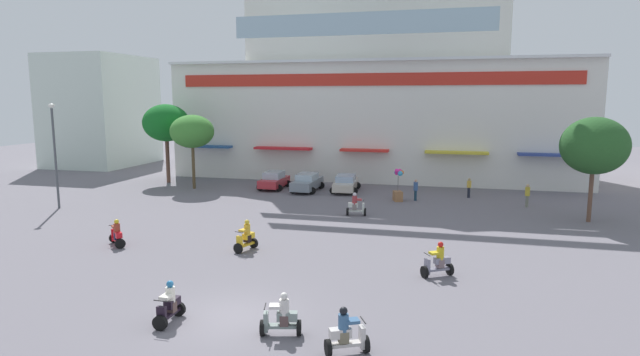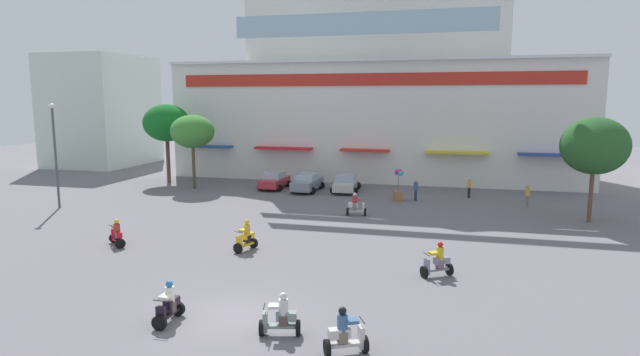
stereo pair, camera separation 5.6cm
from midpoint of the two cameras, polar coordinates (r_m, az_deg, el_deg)
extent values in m
plane|color=slate|center=(30.99, 0.19, -5.62)|extent=(128.00, 128.00, 0.00)
cube|color=silver|center=(52.03, 6.20, 6.24)|extent=(38.54, 10.69, 10.95)
cube|color=silver|center=(53.08, 6.46, 16.98)|extent=(23.91, 9.63, 8.81)
cube|color=red|center=(46.67, 5.33, 10.77)|extent=(35.46, 0.12, 1.09)
cube|color=silver|center=(46.72, 5.35, 12.85)|extent=(38.54, 0.70, 0.24)
cube|color=#274F8A|center=(51.04, -12.06, 3.41)|extent=(4.48, 1.10, 0.20)
cube|color=red|center=(48.21, -4.04, 3.28)|extent=(5.41, 1.10, 0.20)
cube|color=red|center=(46.40, 4.98, 3.06)|extent=(4.32, 1.10, 0.20)
cube|color=gold|center=(45.81, 14.87, 2.73)|extent=(5.29, 1.10, 0.20)
cube|color=navy|center=(46.56, 24.49, 2.33)|extent=(5.63, 1.10, 0.20)
cube|color=#99B7C6|center=(42.85, 4.49, 16.63)|extent=(21.05, 0.08, 1.76)
cube|color=silver|center=(65.97, -22.87, 6.82)|extent=(8.93, 11.16, 12.56)
cylinder|color=brown|center=(49.79, -16.36, 1.83)|extent=(0.35, 0.35, 4.02)
ellipsoid|color=#156421|center=(49.51, -16.53, 5.85)|extent=(4.26, 4.07, 3.39)
cylinder|color=brown|center=(36.54, 27.71, -1.69)|extent=(0.26, 0.26, 3.41)
ellipsoid|color=#255324|center=(36.16, 28.06, 3.16)|extent=(4.01, 3.94, 3.55)
cylinder|color=brown|center=(45.78, -13.70, 1.13)|extent=(0.27, 0.27, 3.65)
ellipsoid|color=#3D8132|center=(45.49, -13.84, 5.01)|extent=(3.67, 3.87, 2.82)
cube|color=#B32A32|center=(44.67, -5.02, -0.44)|extent=(1.71, 3.82, 0.65)
cube|color=#A0B2C1|center=(44.58, -5.03, 0.34)|extent=(1.46, 1.92, 0.57)
cylinder|color=black|center=(46.10, -5.49, -0.53)|extent=(0.60, 0.17, 0.60)
cylinder|color=black|center=(45.55, -3.52, -0.62)|extent=(0.60, 0.17, 0.60)
cylinder|color=black|center=(43.92, -6.56, -1.01)|extent=(0.60, 0.17, 0.60)
cylinder|color=black|center=(43.35, -4.50, -1.11)|extent=(0.60, 0.17, 0.60)
cube|color=gray|center=(43.39, -1.37, -0.63)|extent=(1.79, 4.47, 0.72)
cube|color=#A4B8C6|center=(43.29, -1.37, 0.17)|extent=(1.50, 2.25, 0.50)
cylinder|color=black|center=(44.98, -1.88, -0.72)|extent=(0.60, 0.18, 0.60)
cylinder|color=black|center=(44.51, 0.19, -0.82)|extent=(0.60, 0.18, 0.60)
cylinder|color=black|center=(42.41, -2.99, -1.31)|extent=(0.60, 0.18, 0.60)
cylinder|color=black|center=(41.91, -0.81, -1.42)|extent=(0.60, 0.18, 0.60)
cube|color=beige|center=(43.20, 2.91, -0.74)|extent=(2.03, 4.52, 0.63)
cube|color=#96ABC8|center=(43.11, 2.91, 0.00)|extent=(1.63, 2.31, 0.49)
cylinder|color=black|center=(44.69, 2.04, -0.79)|extent=(0.61, 0.21, 0.60)
cylinder|color=black|center=(44.50, 4.20, -0.85)|extent=(0.61, 0.21, 0.60)
cylinder|color=black|center=(42.03, 1.53, -1.39)|extent=(0.61, 0.21, 0.60)
cylinder|color=black|center=(41.82, 3.84, -1.46)|extent=(0.61, 0.21, 0.60)
cylinder|color=black|center=(16.65, 5.05, -17.75)|extent=(0.36, 0.53, 0.52)
cylinder|color=black|center=(16.36, 0.89, -18.22)|extent=(0.36, 0.53, 0.52)
cube|color=beige|center=(16.47, 2.99, -17.81)|extent=(1.05, 0.72, 0.10)
cube|color=beige|center=(16.25, 2.25, -16.69)|extent=(0.73, 0.57, 0.28)
cube|color=beige|center=(16.51, 4.65, -17.07)|extent=(0.27, 0.35, 0.68)
cylinder|color=black|center=(16.29, 4.76, -15.33)|extent=(0.27, 0.48, 0.04)
cube|color=#706850|center=(16.32, 2.58, -17.04)|extent=(0.39, 0.41, 0.36)
cylinder|color=#385D86|center=(16.14, 2.59, -15.63)|extent=(0.43, 0.43, 0.52)
sphere|color=black|center=(15.99, 2.60, -14.42)|extent=(0.25, 0.25, 0.25)
cube|color=#385D86|center=(16.19, 3.51, -15.45)|extent=(0.55, 0.50, 0.10)
cylinder|color=black|center=(26.44, -8.98, -7.67)|extent=(0.54, 0.31, 0.52)
cylinder|color=black|center=(27.27, -7.30, -7.13)|extent=(0.54, 0.31, 0.52)
cube|color=gold|center=(26.84, -8.13, -7.27)|extent=(0.61, 1.07, 0.10)
cube|color=gold|center=(26.88, -7.84, -6.33)|extent=(0.50, 0.72, 0.28)
cube|color=gold|center=(26.45, -8.82, -7.09)|extent=(0.35, 0.24, 0.71)
cylinder|color=black|center=(26.29, -8.88, -5.93)|extent=(0.50, 0.21, 0.04)
cube|color=black|center=(26.84, -7.97, -6.62)|extent=(0.40, 0.37, 0.36)
cylinder|color=gold|center=(26.72, -7.99, -5.65)|extent=(0.41, 0.41, 0.57)
sphere|color=gold|center=(26.63, -8.01, -4.83)|extent=(0.25, 0.25, 0.25)
cube|color=gold|center=(26.53, -8.37, -5.70)|extent=(0.47, 0.53, 0.10)
cylinder|color=black|center=(17.71, -6.36, -16.07)|extent=(0.26, 0.54, 0.52)
cylinder|color=black|center=(17.62, -2.33, -16.16)|extent=(0.26, 0.54, 0.52)
cube|color=gray|center=(17.63, -4.35, -15.95)|extent=(1.09, 0.53, 0.10)
cube|color=gray|center=(17.48, -3.64, -14.96)|extent=(0.72, 0.45, 0.28)
cube|color=gray|center=(17.61, -5.97, -15.47)|extent=(0.21, 0.34, 0.65)
cylinder|color=black|center=(17.41, -6.08, -13.88)|extent=(0.16, 0.51, 0.04)
cube|color=brown|center=(17.53, -3.96, -15.31)|extent=(0.35, 0.38, 0.36)
cylinder|color=silver|center=(17.36, -3.97, -13.99)|extent=(0.39, 0.39, 0.51)
sphere|color=silver|center=(17.22, -3.99, -12.87)|extent=(0.25, 0.25, 0.25)
cube|color=silver|center=(17.37, -4.87, -13.90)|extent=(0.51, 0.44, 0.10)
cylinder|color=black|center=(23.16, 11.46, -10.12)|extent=(0.39, 0.52, 0.52)
cylinder|color=black|center=(23.76, 14.13, -9.73)|extent=(0.39, 0.52, 0.52)
cube|color=gray|center=(23.44, 12.82, -9.79)|extent=(1.08, 0.81, 0.10)
cube|color=gray|center=(23.43, 13.33, -8.82)|extent=(0.75, 0.62, 0.28)
cube|color=gray|center=(23.15, 11.76, -9.53)|extent=(0.29, 0.35, 0.69)
cylinder|color=black|center=(22.97, 11.74, -8.24)|extent=(0.30, 0.46, 0.04)
cube|color=slate|center=(23.42, 13.11, -9.13)|extent=(0.41, 0.42, 0.36)
cylinder|color=gold|center=(23.28, 13.15, -8.07)|extent=(0.44, 0.44, 0.55)
sphere|color=red|center=(23.18, 13.18, -7.15)|extent=(0.25, 0.25, 0.25)
cube|color=gold|center=(23.14, 12.56, -8.08)|extent=(0.55, 0.52, 0.10)
cylinder|color=black|center=(30.12, -21.69, -6.16)|extent=(0.45, 0.48, 0.52)
cylinder|color=black|center=(28.85, -21.11, -6.77)|extent=(0.45, 0.48, 0.52)
cube|color=red|center=(29.47, -21.41, -6.35)|extent=(1.06, 0.99, 0.10)
cube|color=red|center=(29.16, -21.35, -5.79)|extent=(0.76, 0.72, 0.28)
cube|color=red|center=(29.94, -21.66, -5.82)|extent=(0.32, 0.33, 0.66)
cylinder|color=black|center=(29.84, -21.73, -4.82)|extent=(0.37, 0.41, 0.04)
cube|color=#232749|center=(29.29, -21.38, -5.97)|extent=(0.42, 0.43, 0.36)
cylinder|color=#963A29|center=(29.19, -21.43, -5.16)|extent=(0.45, 0.45, 0.49)
sphere|color=gold|center=(29.11, -21.47, -4.49)|extent=(0.25, 0.25, 0.25)
cube|color=#963A29|center=(29.46, -21.56, -5.00)|extent=(0.55, 0.55, 0.10)
cylinder|color=black|center=(18.72, -17.21, -15.01)|extent=(0.52, 0.14, 0.52)
cylinder|color=black|center=(19.67, -15.32, -13.73)|extent=(0.52, 0.14, 0.52)
cube|color=black|center=(19.17, -16.25, -14.19)|extent=(0.28, 1.07, 0.10)
cube|color=black|center=(19.22, -15.96, -13.03)|extent=(0.30, 0.68, 0.28)
cube|color=black|center=(18.74, -17.04, -14.29)|extent=(0.32, 0.14, 0.65)
cylinder|color=black|center=(18.52, -17.16, -12.80)|extent=(0.52, 0.04, 0.04)
cube|color=brown|center=(19.19, -16.09, -13.46)|extent=(0.32, 0.28, 0.36)
cylinder|color=silver|center=(19.02, -16.15, -12.22)|extent=(0.32, 0.32, 0.53)
sphere|color=#22689C|center=(18.89, -16.20, -11.15)|extent=(0.25, 0.25, 0.25)
cube|color=silver|center=(18.80, -16.57, -12.40)|extent=(0.34, 0.44, 0.10)
cylinder|color=black|center=(34.44, 5.03, -3.75)|extent=(0.21, 0.53, 0.52)
cylinder|color=black|center=(34.48, 3.11, -3.71)|extent=(0.21, 0.53, 0.52)
cube|color=silver|center=(34.44, 4.07, -3.63)|extent=(1.05, 0.42, 0.10)
cube|color=silver|center=(34.37, 3.73, -2.98)|extent=(0.68, 0.39, 0.28)
cube|color=silver|center=(34.39, 4.85, -3.35)|extent=(0.18, 0.34, 0.70)
cylinder|color=black|center=(34.28, 4.90, -2.44)|extent=(0.11, 0.52, 0.04)
cube|color=slate|center=(34.39, 3.88, -3.18)|extent=(0.32, 0.36, 0.36)
cylinder|color=#9E3539|center=(34.30, 3.89, -2.44)|extent=(0.36, 0.36, 0.54)
sphere|color=silver|center=(34.23, 3.90, -1.81)|extent=(0.25, 0.25, 0.25)
cube|color=#9E3539|center=(34.29, 4.32, -2.40)|extent=(0.48, 0.40, 0.10)
cylinder|color=#183447|center=(40.03, 10.54, -1.91)|extent=(0.26, 0.26, 0.78)
cylinder|color=#37568A|center=(39.91, 10.57, -0.91)|extent=(0.42, 0.42, 0.63)
sphere|color=#DAA185|center=(39.84, 10.58, -0.32)|extent=(0.21, 0.21, 0.21)
cylinder|color=black|center=(42.15, 16.14, -1.56)|extent=(0.29, 0.29, 0.81)
cylinder|color=gold|center=(42.04, 16.17, -0.67)|extent=(0.47, 0.47, 0.52)
sphere|color=tan|center=(41.98, 16.20, -0.17)|extent=(0.22, 0.22, 0.22)
cylinder|color=slate|center=(39.87, 21.91, -2.42)|extent=(0.24, 0.24, 0.82)
cylinder|color=gold|center=(39.74, 21.97, -1.39)|extent=(0.38, 0.38, 0.62)
sphere|color=tan|center=(39.68, 22.00, -0.79)|extent=(0.23, 0.23, 0.23)
cylinder|color=#474C51|center=(40.67, -27.07, 1.90)|extent=(0.16, 0.16, 7.04)
ellipsoid|color=silver|center=(40.47, -27.43, 7.10)|extent=(0.40, 0.40, 0.28)
cube|color=#976741|center=(39.66, 8.63, -1.99)|extent=(0.87, 1.05, 0.75)
cylinder|color=#4C4C4C|center=(39.49, 8.66, -0.60)|extent=(0.04, 0.04, 1.20)
sphere|color=orange|center=(39.30, 9.08, 0.61)|extent=(0.31, 0.31, 0.31)
sphere|color=#ED3397|center=(39.46, 8.83, 0.77)|extent=(0.33, 0.33, 0.33)
sphere|color=yellow|center=(39.58, 8.60, 0.77)|extent=(0.32, 0.32, 0.32)
sphere|color=#2E9FD6|center=(39.44, 8.48, 0.59)|extent=(0.34, 0.34, 0.34)
sphere|color=#EB2E99|center=(39.31, 8.54, 0.57)|extent=(0.34, 0.34, 0.34)
sphere|color=#E12C93|center=(39.11, 8.53, 0.78)|extent=(0.34, 0.34, 0.34)
sphere|color=#339DD2|center=(39.12, 8.89, 0.50)|extent=(0.39, 0.39, 0.39)
camera|label=1|loc=(0.03, -89.95, 0.01)|focal=29.03mm
camera|label=2|loc=(0.03, 90.05, -0.01)|focal=29.03mm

